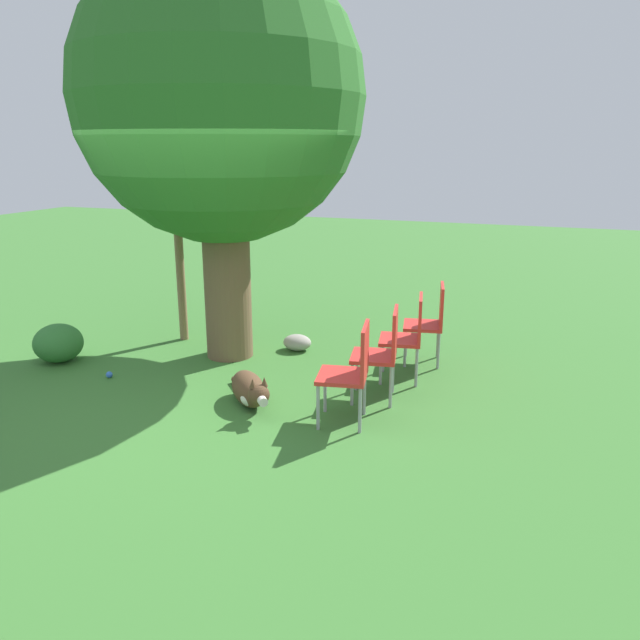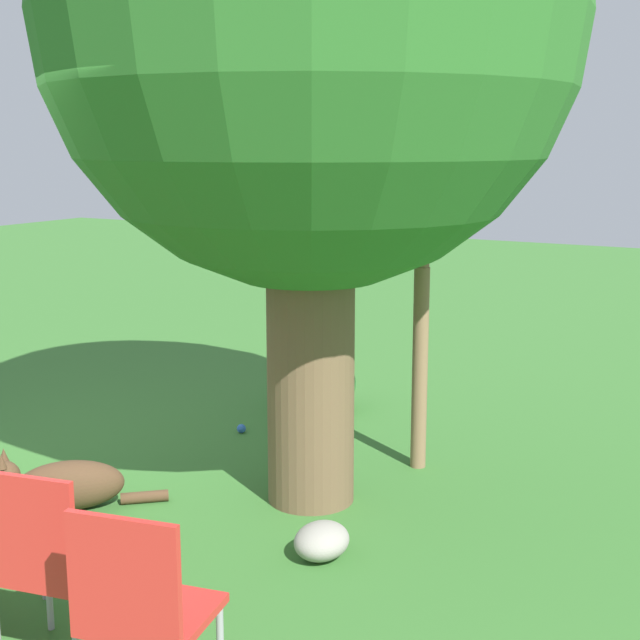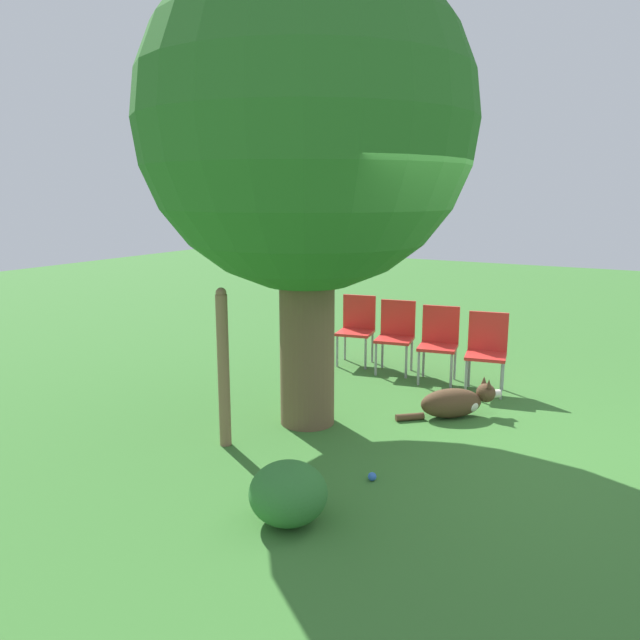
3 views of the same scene
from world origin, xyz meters
The scene contains 9 objects.
ground_plane centered at (0.00, 0.00, 0.00)m, with size 30.00×30.00×0.00m, color #38702D.
oak_tree centered at (-0.22, 1.16, 2.82)m, with size 3.06×3.06×4.38m.
dog centered at (0.66, -0.07, 0.16)m, with size 0.79×0.88×0.39m.
fence_post centered at (-1.06, 1.52, 0.72)m, with size 0.10×0.10×1.43m.
red_chair_2 centered at (1.89, 1.11, 0.51)m, with size 0.49×0.51×0.90m.
red_chair_3 centered at (2.01, 1.71, 0.51)m, with size 0.49×0.51×0.90m.
tennis_ball centered at (-1.06, 0.07, 0.03)m, with size 0.07×0.07×0.07m.
garden_rock centered at (0.45, 1.61, 0.10)m, with size 0.34×0.28×0.19m.
low_shrub centered at (-1.93, 0.30, 0.22)m, with size 0.54×0.54×0.43m.
Camera 2 is at (4.29, 3.74, 2.18)m, focal length 50.00 mm.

